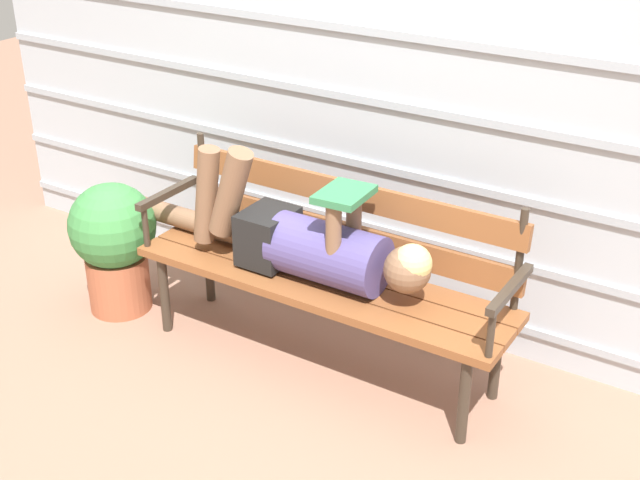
{
  "coord_description": "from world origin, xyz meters",
  "views": [
    {
      "loc": [
        1.66,
        -2.45,
        2.18
      ],
      "look_at": [
        0.0,
        0.19,
        0.6
      ],
      "focal_mm": 47.69,
      "sensor_mm": 36.0,
      "label": 1
    }
  ],
  "objects": [
    {
      "name": "ground_plane",
      "position": [
        0.0,
        0.0,
        0.0
      ],
      "size": [
        12.0,
        12.0,
        0.0
      ],
      "primitive_type": "plane",
      "color": "#936B56"
    },
    {
      "name": "park_bench",
      "position": [
        -0.0,
        0.26,
        0.47
      ],
      "size": [
        1.69,
        0.43,
        0.86
      ],
      "color": "brown",
      "rests_on": "ground"
    },
    {
      "name": "house_siding",
      "position": [
        0.0,
        0.72,
        1.05
      ],
      "size": [
        4.65,
        0.08,
        2.11
      ],
      "color": "#B2BCC6",
      "rests_on": "ground"
    },
    {
      "name": "potted_plant",
      "position": [
        -1.07,
        0.07,
        0.36
      ],
      "size": [
        0.41,
        0.41,
        0.65
      ],
      "color": "#AD5B3D",
      "rests_on": "ground"
    },
    {
      "name": "reclining_person",
      "position": [
        -0.09,
        0.19,
        0.58
      ],
      "size": [
        1.65,
        0.26,
        0.53
      ],
      "color": "#514784"
    }
  ]
}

